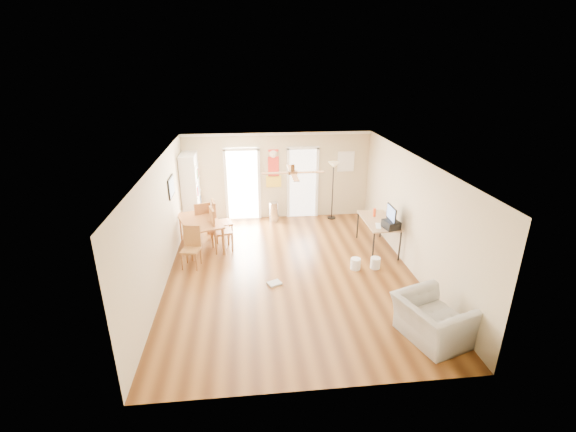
{
  "coord_description": "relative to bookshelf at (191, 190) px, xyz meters",
  "views": [
    {
      "loc": [
        -0.91,
        -7.92,
        4.5
      ],
      "look_at": [
        0.0,
        0.6,
        1.15
      ],
      "focal_mm": 24.74,
      "sensor_mm": 36.0,
      "label": 1
    }
  ],
  "objects": [
    {
      "name": "floor_cloth",
      "position": [
        2.11,
        -3.6,
        -1.04
      ],
      "size": [
        0.35,
        0.32,
        0.04
      ],
      "primitive_type": "cube",
      "rotation": [
        0.0,
        0.0,
        0.43
      ],
      "color": "#A4A39F",
      "rests_on": "floor"
    },
    {
      "name": "wall_decal",
      "position": [
        2.39,
        0.36,
        0.49
      ],
      "size": [
        0.46,
        0.03,
        1.1
      ],
      "primitive_type": "cube",
      "color": "red",
      "rests_on": "wall_back"
    },
    {
      "name": "trash_can",
      "position": [
        2.36,
        0.04,
        -0.77
      ],
      "size": [
        0.32,
        0.32,
        0.6
      ],
      "primitive_type": "cylinder",
      "rotation": [
        0.0,
        0.0,
        0.18
      ],
      "color": "#B8B8BB",
      "rests_on": "floor"
    },
    {
      "name": "dining_chair_right_b",
      "position": [
        0.92,
        -1.77,
        -0.49
      ],
      "size": [
        0.58,
        0.58,
        1.14
      ],
      "primitive_type": null,
      "rotation": [
        0.0,
        0.0,
        1.85
      ],
      "color": "#9F6E33",
      "rests_on": "floor"
    },
    {
      "name": "ac_grille",
      "position": [
        4.57,
        0.35,
        0.64
      ],
      "size": [
        0.5,
        0.04,
        0.6
      ],
      "primitive_type": "cube",
      "color": "white",
      "rests_on": "wall_back"
    },
    {
      "name": "dining_table",
      "position": [
        0.37,
        -1.54,
        -0.69
      ],
      "size": [
        1.34,
        1.71,
        0.75
      ],
      "primitive_type": null,
      "rotation": [
        0.0,
        0.0,
        0.34
      ],
      "color": "#AC6437",
      "rests_on": "floor"
    },
    {
      "name": "ceiling_fan",
      "position": [
        2.52,
        -3.42,
        1.37
      ],
      "size": [
        1.24,
        1.24,
        0.2
      ],
      "primitive_type": null,
      "color": "#593819",
      "rests_on": "ceiling"
    },
    {
      "name": "dining_chair_right_a",
      "position": [
        0.92,
        -1.18,
        -0.5
      ],
      "size": [
        0.55,
        0.55,
        1.13
      ],
      "primitive_type": null,
      "rotation": [
        0.0,
        0.0,
        1.8
      ],
      "color": "#AB6637",
      "rests_on": "floor"
    },
    {
      "name": "wall_left",
      "position": [
        -0.23,
        -3.12,
        0.24
      ],
      "size": [
        0.04,
        7.0,
        2.6
      ],
      "primitive_type": null,
      "color": "beige",
      "rests_on": "floor"
    },
    {
      "name": "orange_bottle",
      "position": [
        4.82,
        -1.85,
        -0.17
      ],
      "size": [
        0.09,
        0.09,
        0.21
      ],
      "primitive_type": "cylinder",
      "rotation": [
        0.0,
        0.0,
        0.34
      ],
      "color": "#FD4916",
      "rests_on": "computer_desk"
    },
    {
      "name": "dining_chair_near",
      "position": [
        0.24,
        -2.62,
        -0.58
      ],
      "size": [
        0.47,
        0.47,
        0.97
      ],
      "primitive_type": null,
      "rotation": [
        0.0,
        0.0,
        -0.2
      ],
      "color": "#9D6732",
      "rests_on": "floor"
    },
    {
      "name": "floor",
      "position": [
        2.52,
        -3.12,
        -1.06
      ],
      "size": [
        7.0,
        7.0,
        0.0
      ],
      "primitive_type": "plane",
      "color": "brown",
      "rests_on": "ground"
    },
    {
      "name": "imac",
      "position": [
        4.99,
        -2.57,
        -0.02
      ],
      "size": [
        0.16,
        0.57,
        0.53
      ],
      "primitive_type": null,
      "rotation": [
        0.0,
        0.0,
        0.14
      ],
      "color": "black",
      "rests_on": "computer_desk"
    },
    {
      "name": "crown_molding",
      "position": [
        2.52,
        -3.12,
        1.5
      ],
      "size": [
        5.5,
        7.0,
        0.08
      ],
      "primitive_type": null,
      "color": "white",
      "rests_on": "wall_back"
    },
    {
      "name": "armchair",
      "position": [
        4.67,
        -5.68,
        -0.69
      ],
      "size": [
        1.33,
        1.42,
        0.76
      ],
      "primitive_type": "imported",
      "rotation": [
        0.0,
        0.0,
        1.89
      ],
      "color": "#A4A49F",
      "rests_on": "floor"
    },
    {
      "name": "kitchen_doorway",
      "position": [
        1.47,
        0.36,
        -0.01
      ],
      "size": [
        0.9,
        0.1,
        2.1
      ],
      "primitive_type": null,
      "color": "white",
      "rests_on": "wall_back"
    },
    {
      "name": "printer",
      "position": [
        4.97,
        -2.66,
        -0.18
      ],
      "size": [
        0.4,
        0.44,
        0.19
      ],
      "primitive_type": "cube",
      "rotation": [
        0.0,
        0.0,
        0.21
      ],
      "color": "black",
      "rests_on": "computer_desk"
    },
    {
      "name": "keyboard",
      "position": [
        4.72,
        -2.49,
        -0.27
      ],
      "size": [
        0.2,
        0.37,
        0.01
      ],
      "primitive_type": "cube",
      "rotation": [
        0.0,
        0.0,
        -0.24
      ],
      "color": "white",
      "rests_on": "computer_desk"
    },
    {
      "name": "computer_desk",
      "position": [
        4.85,
        -2.12,
        -0.67
      ],
      "size": [
        0.73,
        1.46,
        0.78
      ],
      "primitive_type": null,
      "color": "tan",
      "rests_on": "floor"
    },
    {
      "name": "dining_chair_far",
      "position": [
        0.34,
        -0.93,
        -0.55
      ],
      "size": [
        0.54,
        0.54,
        1.03
      ],
      "primitive_type": null,
      "rotation": [
        0.0,
        0.0,
        3.48
      ],
      "color": "#91602F",
      "rests_on": "floor"
    },
    {
      "name": "wall_back",
      "position": [
        2.52,
        0.38,
        0.24
      ],
      "size": [
        5.5,
        0.04,
        2.6
      ],
      "primitive_type": null,
      "color": "beige",
      "rests_on": "floor"
    },
    {
      "name": "framed_poster",
      "position": [
        -0.21,
        -1.72,
        0.64
      ],
      "size": [
        0.04,
        0.66,
        0.48
      ],
      "primitive_type": "cube",
      "color": "black",
      "rests_on": "wall_left"
    },
    {
      "name": "torchiere_lamp",
      "position": [
        4.14,
        0.08,
        -0.18
      ],
      "size": [
        0.39,
        0.39,
        1.76
      ],
      "primitive_type": null,
      "rotation": [
        0.0,
        0.0,
        0.2
      ],
      "color": "black",
      "rests_on": "floor"
    },
    {
      "name": "bathroom_doorway",
      "position": [
        3.27,
        0.36,
        -0.01
      ],
      "size": [
        0.8,
        0.1,
        2.1
      ],
      "primitive_type": null,
      "color": "white",
      "rests_on": "wall_back"
    },
    {
      "name": "ceiling",
      "position": [
        2.52,
        -3.12,
        1.54
      ],
      "size": [
        5.5,
        7.0,
        0.0
      ],
      "primitive_type": null,
      "color": "silver",
      "rests_on": "floor"
    },
    {
      "name": "wall_front",
      "position": [
        2.52,
        -6.62,
        0.24
      ],
      "size": [
        5.5,
        0.04,
        2.6
      ],
      "primitive_type": null,
      "color": "beige",
      "rests_on": "floor"
    },
    {
      "name": "bookshelf",
      "position": [
        0.0,
        0.0,
        0.0
      ],
      "size": [
        0.73,
        1.05,
        2.13
      ],
      "primitive_type": null,
      "rotation": [
        0.0,
        0.0,
        -0.35
      ],
      "color": "white",
      "rests_on": "floor"
    },
    {
      "name": "wastebasket_a",
      "position": [
        4.02,
        -3.12,
        -0.93
      ],
      "size": [
        0.24,
        0.24,
        0.27
      ],
      "primitive_type": "cylinder",
      "rotation": [
        0.0,
        0.0,
        -0.06
      ],
      "color": "white",
      "rests_on": "floor"
    },
    {
      "name": "wall_right",
      "position": [
        5.27,
        -3.12,
        0.24
      ],
      "size": [
        0.04,
        7.0,
        2.6
      ],
      "primitive_type": null,
      "color": "beige",
      "rests_on": "floor"
    },
    {
      "name": "wastebasket_b",
      "position": [
        4.5,
        -3.13,
        -0.93
      ],
      "size": [
        0.25,
        0.25,
        0.26
      ],
      "primitive_type": "cylinder",
      "rotation": [
        0.0,
        0.0,
        0.1
      ],
      "color": "silver",
      "rests_on": "floor"
    }
  ]
}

